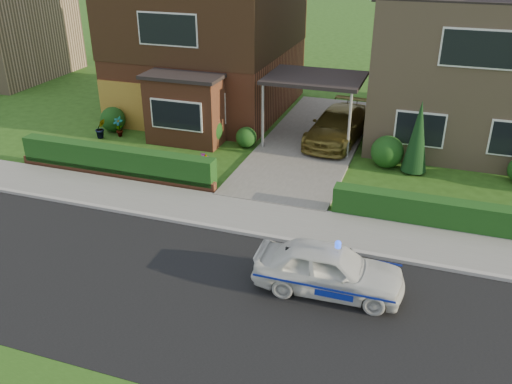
% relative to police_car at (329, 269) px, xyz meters
% --- Properties ---
extents(ground, '(120.00, 120.00, 0.00)m').
position_rel_police_car_xyz_m(ground, '(-2.76, -1.20, -0.62)').
color(ground, '#234713').
rests_on(ground, ground).
extents(road, '(60.00, 6.00, 0.02)m').
position_rel_police_car_xyz_m(road, '(-2.76, -1.20, -0.62)').
color(road, black).
rests_on(road, ground).
extents(kerb, '(60.00, 0.16, 0.12)m').
position_rel_police_car_xyz_m(kerb, '(-2.76, 1.85, -0.56)').
color(kerb, '#9E9993').
rests_on(kerb, ground).
extents(sidewalk, '(60.00, 2.00, 0.10)m').
position_rel_police_car_xyz_m(sidewalk, '(-2.76, 2.90, -0.57)').
color(sidewalk, slate).
rests_on(sidewalk, ground).
extents(driveway, '(3.80, 12.00, 0.12)m').
position_rel_police_car_xyz_m(driveway, '(-2.76, 9.80, -0.56)').
color(driveway, '#666059').
rests_on(driveway, ground).
extents(house_left, '(7.50, 9.53, 7.25)m').
position_rel_police_car_xyz_m(house_left, '(-8.54, 12.70, 3.19)').
color(house_left, brown).
rests_on(house_left, ground).
extents(house_right, '(7.50, 8.06, 7.25)m').
position_rel_police_car_xyz_m(house_right, '(3.04, 12.79, 3.04)').
color(house_right, '#977B5C').
rests_on(house_right, ground).
extents(carport_link, '(3.80, 3.00, 2.77)m').
position_rel_police_car_xyz_m(carport_link, '(-2.76, 9.75, 2.03)').
color(carport_link, black).
rests_on(carport_link, ground).
extents(garage_door, '(2.20, 0.10, 2.10)m').
position_rel_police_car_xyz_m(garage_door, '(-11.00, 8.76, 0.43)').
color(garage_door, brown).
rests_on(garage_door, ground).
extents(dwarf_wall, '(7.70, 0.25, 0.36)m').
position_rel_police_car_xyz_m(dwarf_wall, '(-8.56, 4.10, -0.44)').
color(dwarf_wall, brown).
rests_on(dwarf_wall, ground).
extents(hedge_left, '(7.50, 0.55, 0.90)m').
position_rel_police_car_xyz_m(hedge_left, '(-8.56, 4.25, -0.62)').
color(hedge_left, '#173B13').
rests_on(hedge_left, ground).
extents(hedge_right, '(7.50, 0.55, 0.80)m').
position_rel_police_car_xyz_m(hedge_right, '(3.04, 4.15, -0.62)').
color(hedge_right, '#173B13').
rests_on(hedge_right, ground).
extents(shrub_left_far, '(1.08, 1.08, 1.08)m').
position_rel_police_car_xyz_m(shrub_left_far, '(-11.26, 8.30, -0.08)').
color(shrub_left_far, '#173B13').
rests_on(shrub_left_far, ground).
extents(shrub_left_mid, '(1.32, 1.32, 1.32)m').
position_rel_police_car_xyz_m(shrub_left_mid, '(-6.76, 8.10, 0.04)').
color(shrub_left_mid, '#173B13').
rests_on(shrub_left_mid, ground).
extents(shrub_left_near, '(0.84, 0.84, 0.84)m').
position_rel_police_car_xyz_m(shrub_left_near, '(-5.16, 8.40, -0.20)').
color(shrub_left_near, '#173B13').
rests_on(shrub_left_near, ground).
extents(shrub_right_near, '(1.20, 1.20, 1.20)m').
position_rel_police_car_xyz_m(shrub_right_near, '(0.44, 8.20, -0.02)').
color(shrub_right_near, '#173B13').
rests_on(shrub_right_near, ground).
extents(conifer_a, '(0.90, 0.90, 2.60)m').
position_rel_police_car_xyz_m(conifer_a, '(1.44, 8.00, 0.68)').
color(conifer_a, black).
rests_on(conifer_a, ground).
extents(police_car, '(3.35, 3.69, 1.40)m').
position_rel_police_car_xyz_m(police_car, '(0.00, 0.00, 0.00)').
color(police_car, silver).
rests_on(police_car, ground).
extents(driveway_car, '(2.31, 4.69, 1.31)m').
position_rel_police_car_xyz_m(driveway_car, '(-1.76, 9.97, 0.16)').
color(driveway_car, brown).
rests_on(driveway_car, driveway).
extents(potted_plant_a, '(0.47, 0.34, 0.85)m').
position_rel_police_car_xyz_m(potted_plant_a, '(-10.67, 7.80, -0.20)').
color(potted_plant_a, gray).
rests_on(potted_plant_a, ground).
extents(potted_plant_b, '(0.58, 0.56, 0.82)m').
position_rel_police_car_xyz_m(potted_plant_b, '(-11.30, 7.40, -0.21)').
color(potted_plant_b, gray).
rests_on(potted_plant_b, ground).
extents(potted_plant_c, '(0.47, 0.47, 0.74)m').
position_rel_police_car_xyz_m(potted_plant_c, '(-5.69, 5.49, -0.25)').
color(potted_plant_c, gray).
rests_on(potted_plant_c, ground).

